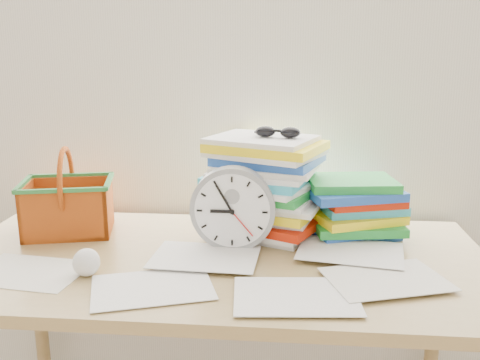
# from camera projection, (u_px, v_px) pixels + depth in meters

# --- Properties ---
(curtain) EXTENTS (2.40, 0.01, 2.50)m
(curtain) POSITION_uv_depth(u_px,v_px,m) (232.00, 39.00, 1.61)
(curtain) COLOR white
(curtain) RESTS_ON room_shell
(desk) EXTENTS (1.40, 0.70, 0.75)m
(desk) POSITION_uv_depth(u_px,v_px,m) (217.00, 284.00, 1.40)
(desk) COLOR #9D7F49
(desk) RESTS_ON ground
(paper_stack) EXTENTS (0.39, 0.36, 0.28)m
(paper_stack) POSITION_uv_depth(u_px,v_px,m) (264.00, 186.00, 1.53)
(paper_stack) COLOR white
(paper_stack) RESTS_ON desk
(clock) EXTENTS (0.22, 0.04, 0.22)m
(clock) POSITION_uv_depth(u_px,v_px,m) (233.00, 209.00, 1.41)
(clock) COLOR gray
(clock) RESTS_ON desk
(sunglasses) EXTENTS (0.16, 0.15, 0.04)m
(sunglasses) POSITION_uv_depth(u_px,v_px,m) (278.00, 132.00, 1.48)
(sunglasses) COLOR black
(sunglasses) RESTS_ON paper_stack
(book_stack) EXTENTS (0.32, 0.28, 0.17)m
(book_stack) POSITION_uv_depth(u_px,v_px,m) (357.00, 208.00, 1.52)
(book_stack) COLOR white
(book_stack) RESTS_ON desk
(basket) EXTENTS (0.29, 0.25, 0.25)m
(basket) POSITION_uv_depth(u_px,v_px,m) (67.00, 191.00, 1.53)
(basket) COLOR #C15212
(basket) RESTS_ON desk
(crumpled_ball) EXTENTS (0.07, 0.07, 0.07)m
(crumpled_ball) POSITION_uv_depth(u_px,v_px,m) (86.00, 262.00, 1.26)
(crumpled_ball) COLOR white
(crumpled_ball) RESTS_ON desk
(scattered_papers) EXTENTS (1.26, 0.42, 0.02)m
(scattered_papers) POSITION_uv_depth(u_px,v_px,m) (217.00, 255.00, 1.38)
(scattered_papers) COLOR white
(scattered_papers) RESTS_ON desk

